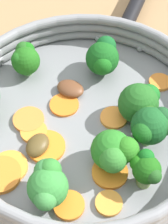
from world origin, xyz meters
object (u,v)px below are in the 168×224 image
at_px(carrot_slice_5, 110,172).
at_px(carrot_slice_6, 69,205).
at_px(carrot_slice_3, 160,82).
at_px(broccoli_floret_0, 140,103).
at_px(carrot_slice_0, 114,118).
at_px(broccoli_floret_3, 151,126).
at_px(carrot_slice_9, 1,175).
at_px(carrot_slice_11, 9,167).
at_px(carrot_slice_8, 29,120).
at_px(broccoli_floret_6, 103,57).
at_px(carrot_slice_1, 102,60).
at_px(skillet, 84,123).
at_px(carrot_slice_2, 46,147).
at_px(broccoli_floret_4, 48,184).
at_px(mushroom_piece_1, 38,145).
at_px(carrot_slice_10, 62,107).
at_px(broccoli_floret_1, 114,152).
at_px(carrot_slice_4, 34,132).
at_px(broccoli_floret_2, 146,169).
at_px(carrot_slice_7, 109,203).
at_px(broccoli_floret_7, 25,58).
at_px(mushroom_piece_0, 70,89).

distance_m(carrot_slice_5, carrot_slice_6, 0.06).
height_order(carrot_slice_3, broccoli_floret_0, broccoli_floret_0).
xyz_separation_m(carrot_slice_0, broccoli_floret_0, (0.02, -0.02, 0.02)).
bearing_deg(broccoli_floret_3, carrot_slice_9, 146.22).
bearing_deg(carrot_slice_11, carrot_slice_3, -13.87).
xyz_separation_m(carrot_slice_8, broccoli_floret_6, (0.12, -0.01, 0.02)).
distance_m(carrot_slice_1, carrot_slice_8, 0.14).
height_order(skillet, carrot_slice_2, carrot_slice_2).
distance_m(carrot_slice_6, carrot_slice_9, 0.08).
bearing_deg(broccoli_floret_4, carrot_slice_8, 58.79).
relative_size(broccoli_floret_6, mushroom_piece_1, 1.57).
bearing_deg(carrot_slice_8, carrot_slice_3, -28.33).
relative_size(carrot_slice_11, broccoli_floret_0, 0.76).
distance_m(carrot_slice_9, mushroom_piece_1, 0.05).
distance_m(carrot_slice_10, broccoli_floret_3, 0.12).
distance_m(carrot_slice_9, broccoli_floret_3, 0.17).
xyz_separation_m(skillet, broccoli_floret_1, (-0.03, -0.06, 0.03)).
bearing_deg(carrot_slice_11, carrot_slice_0, -18.73).
xyz_separation_m(broccoli_floret_0, broccoli_floret_6, (0.03, 0.08, 0.00)).
xyz_separation_m(skillet, carrot_slice_6, (-0.09, -0.06, 0.01)).
bearing_deg(carrot_slice_4, broccoli_floret_1, -74.03).
height_order(carrot_slice_5, broccoli_floret_2, broccoli_floret_2).
distance_m(carrot_slice_1, broccoli_floret_1, 0.17).
bearing_deg(carrot_slice_3, carrot_slice_1, 101.41).
relative_size(carrot_slice_1, carrot_slice_9, 0.66).
distance_m(carrot_slice_2, broccoli_floret_2, 0.12).
bearing_deg(carrot_slice_1, carrot_slice_9, -171.48).
height_order(carrot_slice_1, broccoli_floret_3, broccoli_floret_3).
distance_m(carrot_slice_9, carrot_slice_11, 0.01).
bearing_deg(skillet, broccoli_floret_0, -44.97).
height_order(carrot_slice_1, broccoli_floret_4, broccoli_floret_4).
height_order(carrot_slice_4, carrot_slice_8, same).
bearing_deg(carrot_slice_2, broccoli_floret_4, -131.89).
distance_m(carrot_slice_2, broccoli_floret_0, 0.12).
height_order(carrot_slice_8, broccoli_floret_3, broccoli_floret_3).
bearing_deg(broccoli_floret_3, broccoli_floret_1, 166.41).
bearing_deg(carrot_slice_3, carrot_slice_7, -162.21).
height_order(broccoli_floret_0, broccoli_floret_7, broccoli_floret_0).
relative_size(carrot_slice_2, carrot_slice_3, 1.52).
distance_m(carrot_slice_7, mushroom_piece_0, 0.16).
xyz_separation_m(carrot_slice_9, mushroom_piece_0, (0.14, 0.03, 0.00)).
bearing_deg(skillet, carrot_slice_9, 171.84).
bearing_deg(mushroom_piece_0, carrot_slice_3, -41.33).
bearing_deg(carrot_slice_5, carrot_slice_4, 99.65).
relative_size(carrot_slice_7, carrot_slice_9, 0.64).
relative_size(broccoli_floret_1, mushroom_piece_1, 1.55).
xyz_separation_m(broccoli_floret_1, mushroom_piece_0, (0.05, 0.11, -0.02)).
xyz_separation_m(carrot_slice_0, carrot_slice_7, (-0.09, -0.06, 0.00)).
bearing_deg(broccoli_floret_7, carrot_slice_11, -140.78).
bearing_deg(carrot_slice_8, skillet, -46.86).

